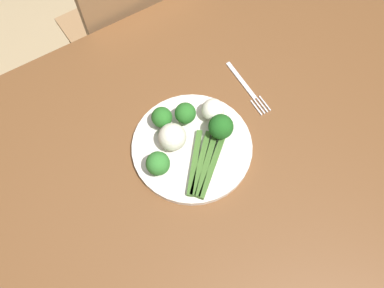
{
  "coord_description": "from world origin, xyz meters",
  "views": [
    {
      "loc": [
        0.25,
        0.27,
        1.48
      ],
      "look_at": [
        0.06,
        -0.02,
        0.77
      ],
      "focal_mm": 34.45,
      "sensor_mm": 36.0,
      "label": 1
    }
  ],
  "objects_px": {
    "chair": "(140,38)",
    "broccoli_back_right": "(221,127)",
    "plate": "(192,147)",
    "cauliflower_near_fork": "(172,137)",
    "fork": "(247,88)",
    "broccoli_outer_edge": "(185,113)",
    "cauliflower_mid": "(213,110)",
    "broccoli_back": "(158,164)",
    "dining_table": "(216,161)",
    "broccoli_front_left": "(162,118)",
    "asparagus_bundle": "(204,164)"
  },
  "relations": [
    {
      "from": "dining_table",
      "to": "broccoli_back",
      "type": "height_order",
      "value": "broccoli_back"
    },
    {
      "from": "broccoli_back_right",
      "to": "fork",
      "type": "height_order",
      "value": "broccoli_back_right"
    },
    {
      "from": "plate",
      "to": "fork",
      "type": "height_order",
      "value": "plate"
    },
    {
      "from": "broccoli_back_right",
      "to": "cauliflower_mid",
      "type": "xyz_separation_m",
      "value": [
        -0.01,
        -0.05,
        -0.01
      ]
    },
    {
      "from": "plate",
      "to": "broccoli_front_left",
      "type": "bearing_deg",
      "value": -70.67
    },
    {
      "from": "broccoli_back_right",
      "to": "cauliflower_near_fork",
      "type": "relative_size",
      "value": 1.1
    },
    {
      "from": "chair",
      "to": "broccoli_back",
      "type": "height_order",
      "value": "chair"
    },
    {
      "from": "broccoli_front_left",
      "to": "cauliflower_mid",
      "type": "bearing_deg",
      "value": 158.73
    },
    {
      "from": "dining_table",
      "to": "plate",
      "type": "bearing_deg",
      "value": -21.37
    },
    {
      "from": "broccoli_front_left",
      "to": "broccoli_back_right",
      "type": "bearing_deg",
      "value": 135.2
    },
    {
      "from": "asparagus_bundle",
      "to": "fork",
      "type": "relative_size",
      "value": 0.85
    },
    {
      "from": "cauliflower_mid",
      "to": "fork",
      "type": "xyz_separation_m",
      "value": [
        -0.12,
        -0.02,
        -0.04
      ]
    },
    {
      "from": "plate",
      "to": "broccoli_back",
      "type": "bearing_deg",
      "value": 7.69
    },
    {
      "from": "cauliflower_near_fork",
      "to": "cauliflower_mid",
      "type": "height_order",
      "value": "cauliflower_near_fork"
    },
    {
      "from": "asparagus_bundle",
      "to": "cauliflower_near_fork",
      "type": "bearing_deg",
      "value": 67.23
    },
    {
      "from": "chair",
      "to": "broccoli_back_right",
      "type": "height_order",
      "value": "chair"
    },
    {
      "from": "broccoli_outer_edge",
      "to": "cauliflower_mid",
      "type": "distance_m",
      "value": 0.06
    },
    {
      "from": "broccoli_front_left",
      "to": "broccoli_back_right",
      "type": "xyz_separation_m",
      "value": [
        -0.09,
        0.09,
        0.01
      ]
    },
    {
      "from": "broccoli_back",
      "to": "broccoli_back_right",
      "type": "bearing_deg",
      "value": 179.67
    },
    {
      "from": "asparagus_bundle",
      "to": "broccoli_front_left",
      "type": "distance_m",
      "value": 0.13
    },
    {
      "from": "cauliflower_near_fork",
      "to": "fork",
      "type": "height_order",
      "value": "cauliflower_near_fork"
    },
    {
      "from": "broccoli_back_right",
      "to": "cauliflower_near_fork",
      "type": "distance_m",
      "value": 0.1
    },
    {
      "from": "cauliflower_near_fork",
      "to": "cauliflower_mid",
      "type": "distance_m",
      "value": 0.11
    },
    {
      "from": "broccoli_back",
      "to": "broccoli_outer_edge",
      "type": "relative_size",
      "value": 1.07
    },
    {
      "from": "cauliflower_mid",
      "to": "plate",
      "type": "bearing_deg",
      "value": 24.94
    },
    {
      "from": "chair",
      "to": "cauliflower_near_fork",
      "type": "height_order",
      "value": "chair"
    },
    {
      "from": "chair",
      "to": "broccoli_outer_edge",
      "type": "relative_size",
      "value": 15.37
    },
    {
      "from": "dining_table",
      "to": "cauliflower_mid",
      "type": "distance_m",
      "value": 0.15
    },
    {
      "from": "plate",
      "to": "broccoli_outer_edge",
      "type": "height_order",
      "value": "broccoli_outer_edge"
    },
    {
      "from": "asparagus_bundle",
      "to": "cauliflower_near_fork",
      "type": "height_order",
      "value": "cauliflower_near_fork"
    },
    {
      "from": "fork",
      "to": "chair",
      "type": "bearing_deg",
      "value": -170.91
    },
    {
      "from": "chair",
      "to": "broccoli_front_left",
      "type": "relative_size",
      "value": 15.74
    },
    {
      "from": "broccoli_back",
      "to": "fork",
      "type": "xyz_separation_m",
      "value": [
        -0.28,
        -0.07,
        -0.05
      ]
    },
    {
      "from": "fork",
      "to": "broccoli_outer_edge",
      "type": "bearing_deg",
      "value": -85.79
    },
    {
      "from": "broccoli_back",
      "to": "broccoli_outer_edge",
      "type": "bearing_deg",
      "value": -147.42
    },
    {
      "from": "plate",
      "to": "broccoli_back_right",
      "type": "height_order",
      "value": "broccoli_back_right"
    },
    {
      "from": "dining_table",
      "to": "cauliflower_near_fork",
      "type": "bearing_deg",
      "value": -28.17
    },
    {
      "from": "plate",
      "to": "broccoli_front_left",
      "type": "height_order",
      "value": "broccoli_front_left"
    },
    {
      "from": "plate",
      "to": "broccoli_back",
      "type": "height_order",
      "value": "broccoli_back"
    },
    {
      "from": "chair",
      "to": "plate",
      "type": "bearing_deg",
      "value": 73.72
    },
    {
      "from": "broccoli_front_left",
      "to": "asparagus_bundle",
      "type": "bearing_deg",
      "value": 99.64
    },
    {
      "from": "plate",
      "to": "broccoli_back_right",
      "type": "xyz_separation_m",
      "value": [
        -0.06,
        0.01,
        0.05
      ]
    },
    {
      "from": "plate",
      "to": "cauliflower_near_fork",
      "type": "height_order",
      "value": "cauliflower_near_fork"
    },
    {
      "from": "dining_table",
      "to": "chair",
      "type": "xyz_separation_m",
      "value": [
        -0.09,
        -0.58,
        -0.15
      ]
    },
    {
      "from": "cauliflower_mid",
      "to": "fork",
      "type": "relative_size",
      "value": 0.31
    },
    {
      "from": "asparagus_bundle",
      "to": "broccoli_back",
      "type": "height_order",
      "value": "broccoli_back"
    },
    {
      "from": "chair",
      "to": "broccoli_back_right",
      "type": "bearing_deg",
      "value": 80.21
    },
    {
      "from": "dining_table",
      "to": "broccoli_back",
      "type": "bearing_deg",
      "value": -4.03
    },
    {
      "from": "broccoli_back",
      "to": "cauliflower_mid",
      "type": "xyz_separation_m",
      "value": [
        -0.17,
        -0.05,
        -0.01
      ]
    },
    {
      "from": "broccoli_back",
      "to": "broccoli_outer_edge",
      "type": "distance_m",
      "value": 0.13
    }
  ]
}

